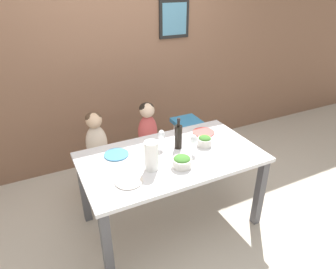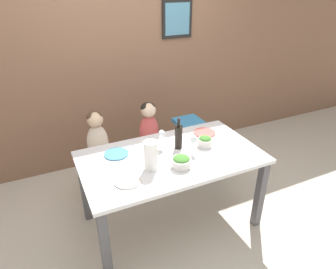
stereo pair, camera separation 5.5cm
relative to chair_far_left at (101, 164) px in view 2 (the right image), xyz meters
The scene contains 17 objects.
ground_plane 0.95m from the chair_far_left, 54.65° to the right, with size 14.00×14.00×0.00m, color #BCB2A3.
wall_back 1.30m from the chair_far_left, 54.96° to the left, with size 10.00×0.09×2.70m.
dining_table 0.91m from the chair_far_left, 54.65° to the right, with size 1.60×0.90×0.76m.
chair_far_left is the anchor object (origin of this frame).
chair_far_center 0.57m from the chair_far_left, ahead, with size 0.36×0.43×0.47m.
chair_right_highchair 1.10m from the chair_far_left, ahead, with size 0.31×0.37×0.68m.
person_child_left 0.35m from the chair_far_left, 90.00° to the left, with size 0.22×0.17×0.53m.
person_child_center 0.67m from the chair_far_left, ahead, with size 0.22×0.17×0.53m.
wine_bottle 1.00m from the chair_far_left, 44.50° to the right, with size 0.07×0.07×0.30m.
paper_towel_roll 0.99m from the chair_far_left, 72.20° to the right, with size 0.12×0.12×0.25m.
wine_glass_near 1.14m from the chair_far_left, 46.98° to the right, with size 0.07×0.07×0.18m.
wine_glass_far 0.88m from the chair_far_left, 47.98° to the right, with size 0.07×0.07×0.18m.
salad_bowl_large 1.11m from the chair_far_left, 60.69° to the right, with size 0.17×0.17×0.10m.
salad_bowl_small 1.18m from the chair_far_left, 38.27° to the right, with size 0.14×0.14×0.10m.
dinner_plate_front_left 0.98m from the chair_far_left, 88.04° to the right, with size 0.22×0.22×0.01m.
dinner_plate_back_left 0.61m from the chair_far_left, 82.26° to the right, with size 0.22×0.22×0.01m.
dinner_plate_back_right 1.16m from the chair_far_left, 24.80° to the right, with size 0.22×0.22×0.01m.
Camera 2 is at (-0.99, -2.05, 2.16)m, focal length 32.00 mm.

